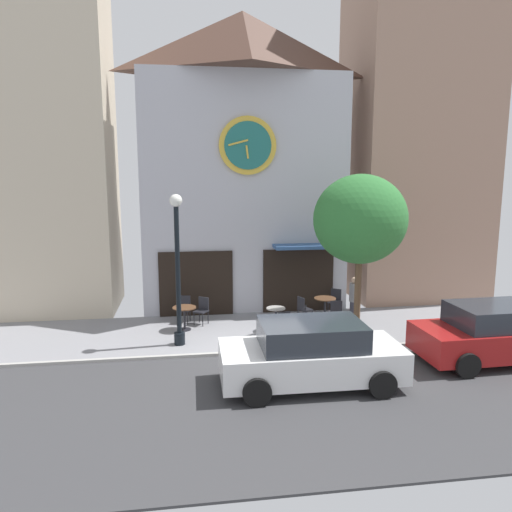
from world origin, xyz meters
TOP-DOWN VIEW (x-y plane):
  - ground_plane at (0.00, -0.98)m, footprint 24.44×10.16m
  - clock_building at (0.12, 5.35)m, footprint 7.39×3.87m
  - neighbor_building_left at (-7.78, 5.70)m, footprint 6.30×3.24m
  - neighbor_building_right at (7.21, 6.15)m, footprint 5.22×4.14m
  - street_lamp at (-2.30, 1.09)m, footprint 0.36×0.36m
  - street_tree at (3.07, 0.91)m, footprint 2.79×2.52m
  - cafe_table_leftmost at (-2.15, 2.42)m, footprint 0.76×0.76m
  - cafe_table_center_right at (0.75, 1.93)m, footprint 0.61×0.61m
  - cafe_table_rightmost at (2.63, 2.84)m, footprint 0.75×0.75m
  - cafe_chair_by_entrance at (2.76, 2.06)m, footprint 0.44×0.44m
  - cafe_chair_left_end at (0.81, 1.06)m, footprint 0.45×0.45m
  - cafe_chair_right_end at (-1.56, 2.99)m, footprint 0.56×0.56m
  - cafe_chair_near_lamp at (-2.16, 3.27)m, footprint 0.49×0.49m
  - cafe_chair_curbside at (1.50, 1.49)m, footprint 0.50×0.50m
  - cafe_chair_near_tree at (1.81, 2.62)m, footprint 0.52×0.52m
  - cafe_chair_facing_wall at (3.20, 3.51)m, footprint 0.56×0.56m
  - pedestrian_grey at (3.36, 2.00)m, footprint 0.37×0.37m
  - parked_car_white at (0.83, -2.17)m, footprint 4.32×2.06m
  - parked_car_red at (6.14, -1.41)m, footprint 4.34×2.11m

SIDE VIEW (x-z plane):
  - ground_plane at x=0.00m, z-range -0.09..0.04m
  - cafe_table_center_right at x=0.75m, z-range 0.12..0.87m
  - cafe_chair_by_entrance at x=2.76m, z-range 0.08..0.98m
  - cafe_chair_left_end at x=0.81m, z-range 0.08..0.98m
  - cafe_chair_right_end at x=-1.56m, z-range 0.08..0.98m
  - cafe_chair_near_lamp at x=-2.16m, z-range 0.08..0.98m
  - cafe_chair_curbside at x=1.50m, z-range 0.08..0.98m
  - cafe_chair_near_tree at x=1.81m, z-range 0.08..0.98m
  - cafe_chair_facing_wall at x=3.20m, z-range 0.08..0.98m
  - cafe_table_leftmost at x=-2.15m, z-range 0.18..0.94m
  - cafe_table_rightmost at x=2.63m, z-range 0.18..0.95m
  - parked_car_white at x=0.83m, z-range -0.01..1.54m
  - parked_car_red at x=6.14m, z-range -0.01..1.54m
  - pedestrian_grey at x=3.36m, z-range 0.03..1.70m
  - street_lamp at x=-2.30m, z-range 0.03..4.45m
  - street_tree at x=3.07m, z-range 1.15..6.13m
  - clock_building at x=0.12m, z-range 0.19..10.84m
  - neighbor_building_left at x=-7.78m, z-range 0.00..13.90m
  - neighbor_building_right at x=7.21m, z-range 0.00..15.52m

